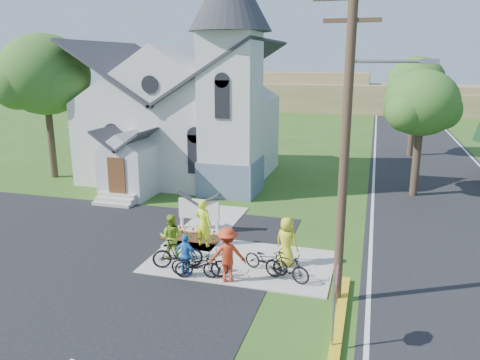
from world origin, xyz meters
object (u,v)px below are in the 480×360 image
(cyclist_0, at_px, (203,223))
(cyclist_2, at_px, (186,255))
(bike_0, at_px, (195,264))
(cyclist_3, at_px, (228,255))
(bike_4, at_px, (266,260))
(bike_3, at_px, (287,267))
(cyclist_1, at_px, (171,237))
(church_sign, at_px, (199,210))
(bike_1, at_px, (178,253))
(bike_2, at_px, (202,264))
(utility_pole, at_px, (348,135))
(cyclist_4, at_px, (287,242))
(stop_sign, at_px, (336,290))

(cyclist_0, distance_m, cyclist_2, 2.78)
(bike_0, relative_size, cyclist_3, 0.91)
(bike_4, bearing_deg, bike_3, -104.48)
(bike_0, xyz_separation_m, bike_4, (2.33, 1.10, -0.00))
(cyclist_1, bearing_deg, church_sign, -100.66)
(bike_0, bearing_deg, bike_4, -69.40)
(bike_0, xyz_separation_m, cyclist_2, (-0.35, 0.00, 0.30))
(bike_1, xyz_separation_m, bike_2, (1.15, -0.53, -0.06))
(cyclist_2, bearing_deg, cyclist_3, -170.66)
(utility_pole, distance_m, bike_1, 7.67)
(bike_1, bearing_deg, cyclist_0, -28.19)
(church_sign, relative_size, bike_4, 1.24)
(cyclist_3, bearing_deg, bike_1, -32.07)
(bike_1, bearing_deg, cyclist_2, -156.37)
(cyclist_3, bearing_deg, cyclist_4, -151.22)
(bike_2, height_order, cyclist_4, cyclist_4)
(church_sign, relative_size, cyclist_0, 1.11)
(utility_pole, xyz_separation_m, bike_2, (-4.79, 0.30, -4.85))
(utility_pole, relative_size, bike_4, 5.65)
(cyclist_0, relative_size, bike_1, 1.06)
(bike_2, relative_size, bike_3, 1.11)
(bike_2, bearing_deg, cyclist_2, 72.07)
(utility_pole, bearing_deg, cyclist_4, 134.62)
(cyclist_2, xyz_separation_m, bike_3, (3.53, 0.57, -0.26))
(utility_pole, height_order, cyclist_3, utility_pole)
(bike_1, bearing_deg, cyclist_4, -94.17)
(bike_1, bearing_deg, church_sign, -13.85)
(church_sign, height_order, stop_sign, stop_sign)
(stop_sign, bearing_deg, utility_pole, 91.49)
(bike_2, xyz_separation_m, cyclist_3, (0.96, 0.00, 0.48))
(utility_pole, xyz_separation_m, cyclist_2, (-5.38, 0.30, -4.58))
(stop_sign, height_order, bike_1, stop_sign)
(cyclist_2, height_order, cyclist_3, cyclist_3)
(cyclist_0, height_order, cyclist_4, cyclist_0)
(bike_4, bearing_deg, bike_0, 132.41)
(cyclist_1, bearing_deg, bike_2, 132.98)
(cyclist_0, bearing_deg, stop_sign, 147.77)
(stop_sign, height_order, cyclist_0, stop_sign)
(utility_pole, relative_size, bike_3, 5.84)
(cyclist_0, relative_size, bike_2, 1.04)
(cyclist_2, distance_m, bike_3, 3.58)
(bike_3, xyz_separation_m, cyclist_4, (-0.26, 1.26, 0.43))
(cyclist_2, xyz_separation_m, bike_4, (2.67, 1.10, -0.31))
(stop_sign, bearing_deg, bike_4, 124.09)
(utility_pole, distance_m, cyclist_2, 7.07)
(cyclist_2, distance_m, cyclist_3, 1.56)
(cyclist_1, relative_size, bike_1, 0.96)
(church_sign, relative_size, cyclist_4, 1.17)
(stop_sign, xyz_separation_m, bike_4, (-2.77, 4.10, -1.27))
(bike_4, bearing_deg, cyclist_2, 129.48)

